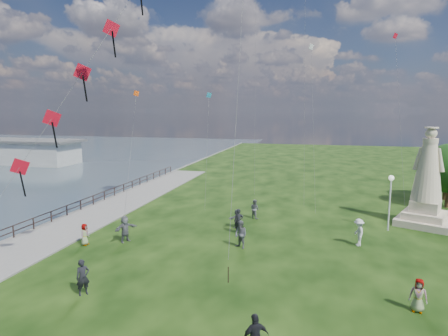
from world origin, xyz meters
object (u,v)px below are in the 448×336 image
(statue, at_px, (427,189))
(person_5, at_px, (125,229))
(person_11, at_px, (237,218))
(person_0, at_px, (83,277))
(person_4, at_px, (418,295))
(person_10, at_px, (85,234))
(person_8, at_px, (359,232))
(person_9, at_px, (418,216))
(person_1, at_px, (241,235))
(lamppost, at_px, (390,191))
(person_7, at_px, (255,209))
(pier_pavilion, at_px, (5,151))
(person_6, at_px, (239,221))

(statue, height_order, person_5, statue)
(statue, bearing_deg, person_11, -139.46)
(person_0, height_order, person_11, person_0)
(person_0, relative_size, person_4, 1.15)
(person_5, bearing_deg, person_10, 147.46)
(person_8, relative_size, person_9, 1.07)
(person_4, bearing_deg, person_1, 161.18)
(lamppost, bearing_deg, person_7, 175.88)
(statue, distance_m, person_9, 2.28)
(person_0, bearing_deg, person_4, -41.20)
(pier_pavilion, bearing_deg, person_8, -27.60)
(person_8, bearing_deg, person_7, -131.96)
(person_5, bearing_deg, person_1, -54.57)
(person_0, relative_size, person_6, 0.97)
(person_6, height_order, person_9, person_6)
(person_8, bearing_deg, person_5, -89.64)
(person_4, height_order, person_9, person_9)
(statue, xyz_separation_m, person_7, (-13.75, -1.55, -2.17))
(person_6, height_order, person_11, person_6)
(person_1, xyz_separation_m, person_4, (9.60, -5.95, -0.16))
(person_4, bearing_deg, person_10, -177.94)
(person_10, bearing_deg, person_1, -80.60)
(person_7, relative_size, person_8, 0.88)
(person_4, relative_size, person_7, 0.95)
(pier_pavilion, distance_m, statue, 70.18)
(person_1, xyz_separation_m, person_5, (-8.21, -0.79, -0.01))
(person_7, height_order, person_11, person_7)
(person_1, bearing_deg, person_9, 64.04)
(person_0, height_order, person_9, person_0)
(person_5, relative_size, person_7, 1.13)
(statue, bearing_deg, person_6, -134.15)
(person_0, distance_m, person_6, 12.64)
(person_7, bearing_deg, pier_pavilion, 4.81)
(statue, xyz_separation_m, person_8, (-5.69, -6.36, -2.06))
(lamppost, distance_m, person_0, 22.50)
(person_1, relative_size, person_7, 1.14)
(person_8, distance_m, person_10, 18.95)
(statue, distance_m, lamppost, 3.88)
(statue, distance_m, person_11, 15.51)
(person_1, height_order, person_9, person_1)
(person_10, bearing_deg, pier_pavilion, 47.66)
(person_0, height_order, person_10, person_0)
(person_0, height_order, person_7, person_0)
(lamppost, bearing_deg, person_4, -93.51)
(person_4, distance_m, person_7, 16.50)
(person_11, bearing_deg, person_6, 58.23)
(person_10, bearing_deg, person_7, -49.54)
(person_4, height_order, person_6, person_6)
(person_6, xyz_separation_m, person_11, (-0.42, 1.36, -0.20))
(person_8, relative_size, person_10, 1.26)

